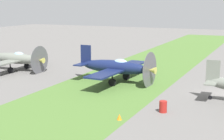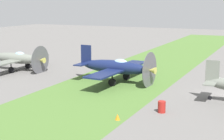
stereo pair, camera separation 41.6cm
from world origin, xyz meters
The scene contains 6 objects.
ground_plane centered at (0.00, 0.00, 0.00)m, with size 160.00×160.00×0.00m, color #605E5B.
grass_verge centered at (0.00, -10.75, 0.00)m, with size 120.00×11.00×0.01m, color #476B2D.
airplane_wingman centered at (-0.84, -10.94, 1.65)m, with size 11.09×8.77×3.95m.
airplane_trail centered at (-1.75, -24.83, 1.55)m, with size 10.29×8.19×3.69m.
fuel_drum centered at (7.20, -3.48, 0.45)m, with size 0.60×0.60×0.90m, color maroon.
runway_marker_cone centered at (10.24, -5.86, 0.22)m, with size 0.36×0.36×0.44m, color orange.
Camera 2 is at (32.78, 4.17, 8.41)m, focal length 57.22 mm.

